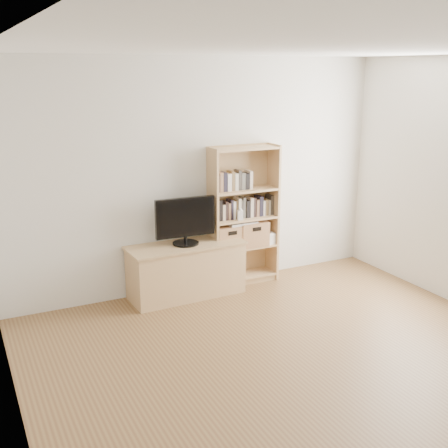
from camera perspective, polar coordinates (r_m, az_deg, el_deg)
floor at (r=4.74m, az=10.56°, el=-16.03°), size 4.50×5.00×0.01m
back_wall at (r=6.32m, az=-2.46°, el=4.92°), size 4.50×0.02×2.60m
left_wall at (r=3.40m, az=-20.43°, el=-5.45°), size 0.02×5.00×2.60m
ceiling at (r=4.06m, az=12.44°, el=17.14°), size 4.50×5.00×0.01m
tv_stand at (r=6.28m, az=-3.86°, el=-4.78°), size 1.28×0.52×0.58m
bookshelf at (r=6.51m, az=2.00°, el=0.84°), size 0.82×0.30×1.63m
television at (r=6.10m, az=-3.96°, el=0.32°), size 0.67×0.08×0.53m
books_row_mid at (r=6.50m, az=1.93°, el=1.72°), size 0.88×0.17×0.23m
books_row_upper at (r=6.35m, az=0.51°, el=4.27°), size 0.36×0.14×0.19m
baby_monitor at (r=6.38m, az=1.66°, el=0.90°), size 0.07×0.05×0.11m
basket_left at (r=6.47m, az=0.30°, el=-1.29°), size 0.34×0.29×0.28m
basket_right at (r=6.61m, az=2.76°, el=-0.91°), size 0.35×0.29×0.29m
laptop at (r=6.50m, az=1.69°, el=0.17°), size 0.35×0.25×0.03m
magazine_stack at (r=6.72m, az=4.11°, el=-1.42°), size 0.20×0.27×0.11m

